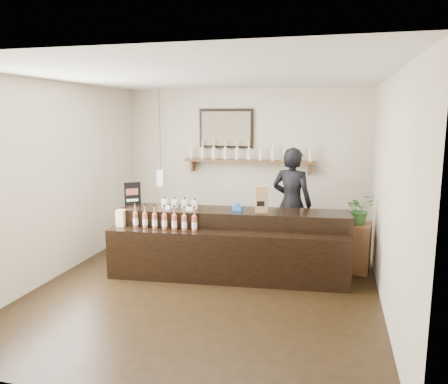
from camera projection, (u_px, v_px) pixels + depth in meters
ground at (207, 288)px, 5.94m from camera, size 5.00×5.00×0.00m
room_shell at (207, 163)px, 5.65m from camera, size 5.00×5.00×5.00m
back_wall_decor at (235, 147)px, 7.95m from camera, size 2.66×0.96×1.69m
counter at (230, 245)px, 6.37m from camera, size 3.43×1.20×1.11m
promo_sign at (132, 194)px, 6.75m from camera, size 0.22×0.16×0.35m
paper_bag at (262, 199)px, 6.22m from camera, size 0.20×0.17×0.38m
tape_dispenser at (237, 208)px, 6.34m from camera, size 0.15×0.08×0.12m
side_cabinet at (357, 247)px, 6.56m from camera, size 0.43×0.54×0.72m
potted_plant at (360, 209)px, 6.46m from camera, size 0.53×0.51×0.45m
shopkeeper at (292, 196)px, 7.01m from camera, size 0.86×0.68×2.06m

